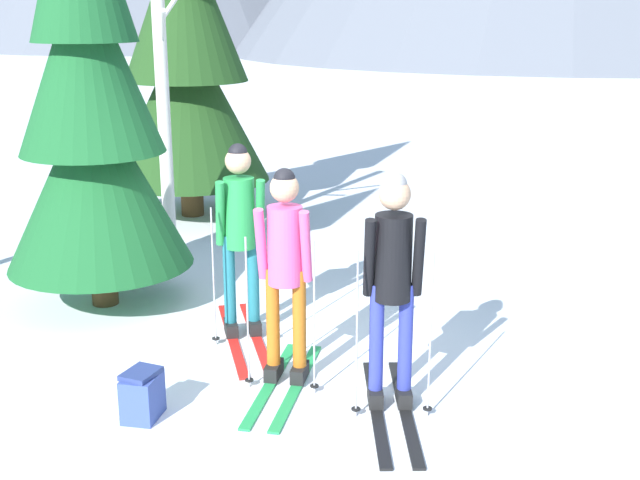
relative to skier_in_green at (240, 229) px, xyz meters
name	(u,v)px	position (x,y,z in m)	size (l,w,h in m)	color
ground_plane	(303,366)	(0.81, -0.42, -1.03)	(400.00, 400.00, 0.00)	white
skier_in_green	(240,229)	(0.00, 0.00, 0.00)	(1.26, 1.60, 1.82)	red
skier_in_pink	(286,263)	(0.80, -0.71, -0.02)	(0.63, 1.60, 1.78)	green
skier_in_black	(392,276)	(1.71, -0.80, 0.01)	(0.95, 1.66, 1.83)	black
pine_tree_near	(185,40)	(-2.86, 3.78, 1.51)	(2.30, 2.30, 5.55)	#51381E
pine_tree_mid	(90,105)	(-1.71, 0.18, 1.02)	(1.86, 1.86, 4.49)	#51381E
birch_tree_tall	(163,83)	(-2.09, 2.01, 1.08)	(0.64, 0.49, 4.15)	silver
backpack_on_snow_front	(142,395)	(0.07, -1.72, -0.85)	(0.30, 0.36, 0.38)	#384C99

